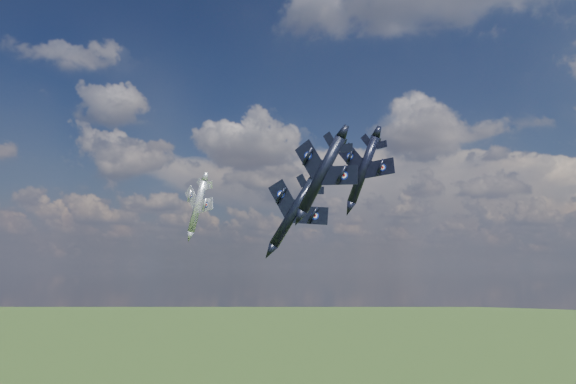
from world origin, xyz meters
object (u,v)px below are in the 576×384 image
at_px(jet_high_navy, 364,170).
at_px(jet_right_navy, 322,174).
at_px(jet_left_silver, 198,206).
at_px(jet_lead_navy, 293,213).

bearing_deg(jet_high_navy, jet_right_navy, -75.83).
height_order(jet_right_navy, jet_left_silver, jet_left_silver).
height_order(jet_lead_navy, jet_left_silver, jet_left_silver).
distance_m(jet_lead_navy, jet_left_silver, 28.53).
xyz_separation_m(jet_right_navy, jet_high_navy, (-3.77, 26.47, 4.98)).
distance_m(jet_lead_navy, jet_right_navy, 18.45).
relative_size(jet_lead_navy, jet_right_navy, 1.17).
height_order(jet_high_navy, jet_left_silver, jet_high_navy).
xyz_separation_m(jet_lead_navy, jet_left_silver, (-25.65, 12.04, 3.34)).
bearing_deg(jet_lead_navy, jet_high_navy, 49.93).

